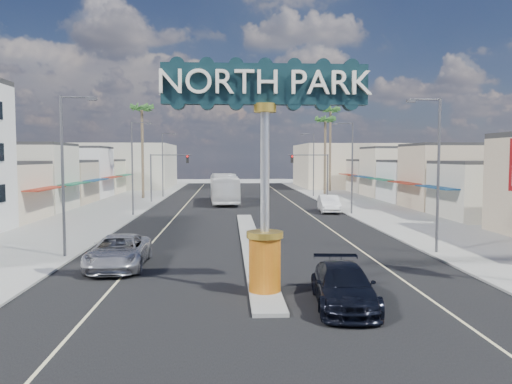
{
  "coord_description": "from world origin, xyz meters",
  "views": [
    {
      "loc": [
        -1.48,
        -18.03,
        5.62
      ],
      "look_at": [
        0.04,
        9.24,
        3.71
      ],
      "focal_mm": 35.0,
      "sensor_mm": 36.0,
      "label": 1
    }
  ],
  "objects": [
    {
      "name": "palm_right_mid",
      "position": [
        13.0,
        56.0,
        10.6
      ],
      "size": [
        2.6,
        2.6,
        12.1
      ],
      "color": "brown",
      "rests_on": "ground"
    },
    {
      "name": "suv_left",
      "position": [
        -7.05,
        7.38,
        0.82
      ],
      "size": [
        2.89,
        5.98,
        1.64
      ],
      "primitive_type": "imported",
      "rotation": [
        0.0,
        0.0,
        0.03
      ],
      "color": "#B5B4BA",
      "rests_on": "ground"
    },
    {
      "name": "traffic_signal_left",
      "position": [
        -9.18,
        43.99,
        4.27
      ],
      "size": [
        5.09,
        0.45,
        6.0
      ],
      "color": "#47474C",
      "rests_on": "ground"
    },
    {
      "name": "sidewalk_right",
      "position": [
        14.0,
        30.0,
        0.06
      ],
      "size": [
        8.0,
        120.0,
        0.12
      ],
      "primitive_type": "cube",
      "color": "gray",
      "rests_on": "ground"
    },
    {
      "name": "streetlight_l_mid",
      "position": [
        -10.43,
        30.0,
        5.07
      ],
      "size": [
        2.03,
        0.22,
        9.0
      ],
      "color": "#47474C",
      "rests_on": "ground"
    },
    {
      "name": "storefront_row_right",
      "position": [
        24.0,
        43.0,
        3.0
      ],
      "size": [
        12.0,
        42.0,
        6.0
      ],
      "primitive_type": "cube",
      "color": "#B7B29E",
      "rests_on": "ground"
    },
    {
      "name": "streetlight_r_far",
      "position": [
        10.43,
        52.0,
        5.07
      ],
      "size": [
        2.03,
        0.22,
        9.0
      ],
      "color": "#47474C",
      "rests_on": "ground"
    },
    {
      "name": "road",
      "position": [
        0.0,
        30.0,
        0.01
      ],
      "size": [
        20.0,
        120.0,
        0.01
      ],
      "primitive_type": "cube",
      "color": "black",
      "rests_on": "ground"
    },
    {
      "name": "palm_left_far",
      "position": [
        -13.0,
        50.0,
        11.5
      ],
      "size": [
        2.6,
        2.6,
        13.1
      ],
      "color": "brown",
      "rests_on": "ground"
    },
    {
      "name": "ground",
      "position": [
        0.0,
        30.0,
        0.0
      ],
      "size": [
        160.0,
        160.0,
        0.0
      ],
      "primitive_type": "plane",
      "color": "gray",
      "rests_on": "ground"
    },
    {
      "name": "backdrop_far_left",
      "position": [
        -22.0,
        75.0,
        4.0
      ],
      "size": [
        20.0,
        20.0,
        8.0
      ],
      "primitive_type": "cube",
      "color": "#B7B29E",
      "rests_on": "ground"
    },
    {
      "name": "gateway_sign",
      "position": [
        0.0,
        1.98,
        5.93
      ],
      "size": [
        8.2,
        1.5,
        9.15
      ],
      "color": "#D75610",
      "rests_on": "median_island"
    },
    {
      "name": "palm_right_far",
      "position": [
        15.0,
        62.0,
        12.39
      ],
      "size": [
        2.6,
        2.6,
        14.1
      ],
      "color": "brown",
      "rests_on": "ground"
    },
    {
      "name": "streetlight_l_far",
      "position": [
        -10.43,
        52.0,
        5.07
      ],
      "size": [
        2.03,
        0.22,
        9.0
      ],
      "color": "#47474C",
      "rests_on": "ground"
    },
    {
      "name": "city_bus",
      "position": [
        -2.0,
        43.06,
        1.81
      ],
      "size": [
        3.74,
        13.14,
        3.62
      ],
      "primitive_type": "imported",
      "rotation": [
        0.0,
        0.0,
        0.05
      ],
      "color": "silver",
      "rests_on": "ground"
    },
    {
      "name": "median_island",
      "position": [
        0.0,
        14.0,
        0.08
      ],
      "size": [
        1.3,
        30.0,
        0.16
      ],
      "primitive_type": "cube",
      "color": "gray",
      "rests_on": "ground"
    },
    {
      "name": "traffic_signal_right",
      "position": [
        9.18,
        43.99,
        4.27
      ],
      "size": [
        5.09,
        0.45,
        6.0
      ],
      "color": "#47474C",
      "rests_on": "ground"
    },
    {
      "name": "car_parked_right",
      "position": [
        8.78,
        32.14,
        0.88
      ],
      "size": [
        2.25,
        5.44,
        1.75
      ],
      "primitive_type": "imported",
      "rotation": [
        0.0,
        0.0,
        -0.08
      ],
      "color": "silver",
      "rests_on": "ground"
    },
    {
      "name": "sidewalk_left",
      "position": [
        -14.0,
        30.0,
        0.06
      ],
      "size": [
        8.0,
        120.0,
        0.12
      ],
      "primitive_type": "cube",
      "color": "gray",
      "rests_on": "ground"
    },
    {
      "name": "backdrop_far_right",
      "position": [
        22.0,
        75.0,
        4.0
      ],
      "size": [
        20.0,
        20.0,
        8.0
      ],
      "primitive_type": "cube",
      "color": "beige",
      "rests_on": "ground"
    },
    {
      "name": "suv_right",
      "position": [
        2.85,
        0.24,
        0.78
      ],
      "size": [
        2.63,
        5.53,
        1.56
      ],
      "primitive_type": "imported",
      "rotation": [
        0.0,
        0.0,
        -0.09
      ],
      "color": "black",
      "rests_on": "ground"
    },
    {
      "name": "storefront_row_left",
      "position": [
        -24.0,
        43.0,
        3.0
      ],
      "size": [
        12.0,
        42.0,
        6.0
      ],
      "primitive_type": "cube",
      "color": "beige",
      "rests_on": "ground"
    },
    {
      "name": "streetlight_r_near",
      "position": [
        10.43,
        10.0,
        5.07
      ],
      "size": [
        2.03,
        0.22,
        9.0
      ],
      "color": "#47474C",
      "rests_on": "ground"
    },
    {
      "name": "streetlight_r_mid",
      "position": [
        10.43,
        30.0,
        5.07
      ],
      "size": [
        2.03,
        0.22,
        9.0
      ],
      "color": "#47474C",
      "rests_on": "ground"
    },
    {
      "name": "streetlight_l_near",
      "position": [
        -10.43,
        10.0,
        5.07
      ],
      "size": [
        2.03,
        0.22,
        9.0
      ],
      "color": "#47474C",
      "rests_on": "ground"
    }
  ]
}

